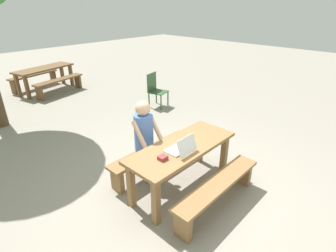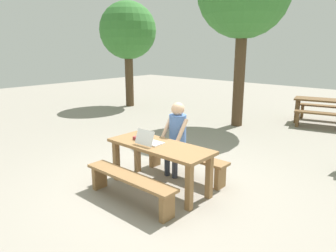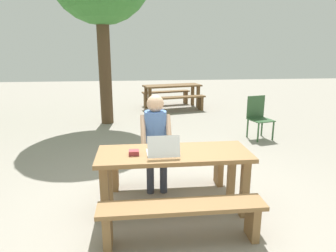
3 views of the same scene
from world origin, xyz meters
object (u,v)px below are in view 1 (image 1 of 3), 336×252
object	(u,v)px
picnic_table_front	(182,153)
small_pouch	(163,158)
person_seated	(145,135)
laptop	(181,148)
picnic_table_mid	(44,72)
plastic_chair	(156,89)

from	to	relation	value
picnic_table_front	small_pouch	bearing A→B (deg)	-173.83
person_seated	laptop	bearing A→B (deg)	-87.60
picnic_table_mid	plastic_chair	bearing A→B (deg)	-81.18
small_pouch	picnic_table_mid	xyz separation A→B (m)	(1.23, 6.47, -0.15)
small_pouch	person_seated	size ratio (longest dim) A/B	0.09
small_pouch	picnic_table_mid	bearing A→B (deg)	79.20
laptop	small_pouch	xyz separation A→B (m)	(-0.33, 0.05, -0.03)
laptop	picnic_table_mid	size ratio (longest dim) A/B	0.19
picnic_table_front	laptop	bearing A→B (deg)	-145.20
laptop	person_seated	bearing A→B (deg)	-88.89
picnic_table_front	picnic_table_mid	distance (m)	6.47
picnic_table_mid	laptop	bearing A→B (deg)	-111.12
laptop	plastic_chair	distance (m)	3.78
picnic_table_front	picnic_table_mid	world-z (taller)	picnic_table_mid
laptop	picnic_table_mid	bearing A→B (deg)	-99.23
laptop	small_pouch	world-z (taller)	laptop
small_pouch	person_seated	distance (m)	0.73
picnic_table_front	picnic_table_mid	xyz separation A→B (m)	(0.77, 6.42, 0.00)
laptop	plastic_chair	xyz separation A→B (m)	(2.36, 2.94, -0.33)
plastic_chair	picnic_table_mid	xyz separation A→B (m)	(-1.45, 3.59, 0.15)
laptop	picnic_table_front	bearing A→B (deg)	-146.49
small_pouch	picnic_table_mid	distance (m)	6.59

